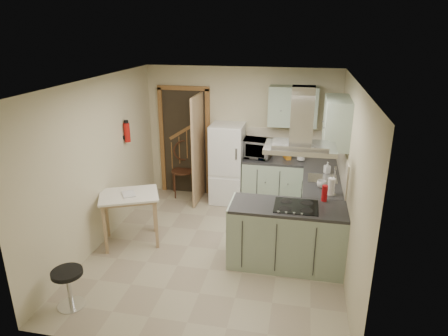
% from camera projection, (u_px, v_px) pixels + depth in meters
% --- Properties ---
extents(floor, '(4.20, 4.20, 0.00)m').
position_uv_depth(floor, '(217.00, 249.00, 6.02)').
color(floor, tan).
rests_on(floor, ground).
extents(ceiling, '(4.20, 4.20, 0.00)m').
position_uv_depth(ceiling, '(216.00, 82.00, 5.18)').
color(ceiling, silver).
rests_on(ceiling, back_wall).
extents(back_wall, '(3.60, 0.00, 3.60)m').
position_uv_depth(back_wall, '(241.00, 134.00, 7.54)').
color(back_wall, beige).
rests_on(back_wall, floor).
extents(left_wall, '(0.00, 4.20, 4.20)m').
position_uv_depth(left_wall, '(99.00, 163.00, 5.94)').
color(left_wall, beige).
rests_on(left_wall, floor).
extents(right_wall, '(0.00, 4.20, 4.20)m').
position_uv_depth(right_wall, '(350.00, 181.00, 5.26)').
color(right_wall, beige).
rests_on(right_wall, floor).
extents(doorway, '(1.10, 0.12, 2.10)m').
position_uv_depth(doorway, '(185.00, 142.00, 7.79)').
color(doorway, brown).
rests_on(doorway, floor).
extents(fridge, '(0.60, 0.60, 1.50)m').
position_uv_depth(fridge, '(227.00, 164.00, 7.47)').
color(fridge, white).
rests_on(fridge, floor).
extents(counter_back, '(1.08, 0.60, 0.90)m').
position_uv_depth(counter_back, '(273.00, 182.00, 7.41)').
color(counter_back, '#9EB2A0').
rests_on(counter_back, floor).
extents(counter_right, '(0.60, 1.95, 0.90)m').
position_uv_depth(counter_right, '(320.00, 200.00, 6.63)').
color(counter_right, '#9EB2A0').
rests_on(counter_right, floor).
extents(splashback, '(1.68, 0.02, 0.50)m').
position_uv_depth(splashback, '(292.00, 142.00, 7.38)').
color(splashback, beige).
rests_on(splashback, counter_back).
extents(wall_cabinet_back, '(0.85, 0.35, 0.70)m').
position_uv_depth(wall_cabinet_back, '(293.00, 106.00, 7.00)').
color(wall_cabinet_back, '#9EB2A0').
rests_on(wall_cabinet_back, back_wall).
extents(wall_cabinet_right, '(0.35, 0.90, 0.70)m').
position_uv_depth(wall_cabinet_right, '(337.00, 122.00, 5.88)').
color(wall_cabinet_right, '#9EB2A0').
rests_on(wall_cabinet_right, right_wall).
extents(peninsula, '(1.55, 0.65, 0.90)m').
position_uv_depth(peninsula, '(287.00, 236.00, 5.51)').
color(peninsula, '#9EB2A0').
rests_on(peninsula, floor).
extents(hob, '(0.58, 0.50, 0.01)m').
position_uv_depth(hob, '(296.00, 206.00, 5.34)').
color(hob, black).
rests_on(hob, peninsula).
extents(extractor_hood, '(0.90, 0.55, 0.10)m').
position_uv_depth(extractor_hood, '(300.00, 148.00, 5.07)').
color(extractor_hood, silver).
rests_on(extractor_hood, ceiling).
extents(sink, '(0.45, 0.40, 0.01)m').
position_uv_depth(sink, '(322.00, 178.00, 6.31)').
color(sink, silver).
rests_on(sink, counter_right).
extents(fire_extinguisher, '(0.10, 0.10, 0.32)m').
position_uv_depth(fire_extinguisher, '(127.00, 132.00, 6.67)').
color(fire_extinguisher, '#B2140F').
rests_on(fire_extinguisher, left_wall).
extents(drop_leaf_table, '(1.05, 0.94, 0.81)m').
position_uv_depth(drop_leaf_table, '(131.00, 218.00, 6.11)').
color(drop_leaf_table, '#DBCD87').
rests_on(drop_leaf_table, floor).
extents(bentwood_chair, '(0.57, 0.57, 0.98)m').
position_uv_depth(bentwood_chair, '(182.00, 171.00, 7.84)').
color(bentwood_chair, '#441916').
rests_on(bentwood_chair, floor).
extents(stool, '(0.43, 0.43, 0.49)m').
position_uv_depth(stool, '(69.00, 288.00, 4.74)').
color(stool, black).
rests_on(stool, floor).
extents(microwave, '(0.67, 0.50, 0.34)m').
position_uv_depth(microwave, '(254.00, 148.00, 7.32)').
color(microwave, black).
rests_on(microwave, counter_back).
extents(kettle, '(0.18, 0.18, 0.21)m').
position_uv_depth(kettle, '(301.00, 155.00, 7.13)').
color(kettle, silver).
rests_on(kettle, counter_back).
extents(cereal_box, '(0.15, 0.22, 0.31)m').
position_uv_depth(cereal_box, '(287.00, 150.00, 7.22)').
color(cereal_box, '#C27416').
rests_on(cereal_box, counter_back).
extents(soap_bottle, '(0.11, 0.12, 0.19)m').
position_uv_depth(soap_bottle, '(327.00, 168.00, 6.53)').
color(soap_bottle, '#B1AEBB').
rests_on(soap_bottle, counter_right).
extents(paper_towel, '(0.13, 0.13, 0.26)m').
position_uv_depth(paper_towel, '(331.00, 186.00, 5.68)').
color(paper_towel, white).
rests_on(paper_towel, counter_right).
extents(cup, '(0.17, 0.17, 0.11)m').
position_uv_depth(cup, '(322.00, 184.00, 5.95)').
color(cup, silver).
rests_on(cup, counter_right).
extents(red_bottle, '(0.10, 0.10, 0.23)m').
position_uv_depth(red_bottle, '(325.00, 193.00, 5.48)').
color(red_bottle, red).
rests_on(red_bottle, peninsula).
extents(book, '(0.29, 0.31, 0.11)m').
position_uv_depth(book, '(122.00, 192.00, 5.91)').
color(book, maroon).
rests_on(book, drop_leaf_table).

